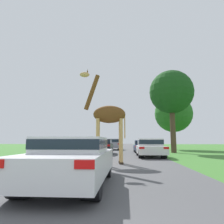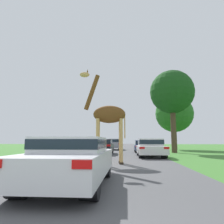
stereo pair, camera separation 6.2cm
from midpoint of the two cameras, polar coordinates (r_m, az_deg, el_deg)
road at (r=30.89m, az=2.10°, el=-10.55°), size 8.01×120.00×0.00m
giraffe_near_road at (r=11.21m, az=-1.09°, el=-1.42°), size 2.66×0.99×5.33m
car_lead_maroon at (r=5.88m, az=-11.06°, el=-12.96°), size 1.93×4.51×1.33m
car_queue_right at (r=19.20m, az=-2.69°, el=-9.70°), size 1.91×4.36×1.39m
car_queue_left at (r=28.61m, az=0.93°, el=-9.11°), size 1.79×4.50×1.53m
car_far_ahead at (r=14.05m, az=-9.28°, el=-10.06°), size 1.71×3.95×1.45m
car_verge_right at (r=16.17m, az=11.00°, el=-9.81°), size 1.99×4.63×1.41m
car_rear_follower at (r=22.34m, az=9.01°, el=-9.54°), size 1.89×4.13×1.29m
tree_left_edge at (r=30.55m, az=17.39°, el=-0.44°), size 5.42×5.42×7.92m
tree_centre_back at (r=22.89m, az=16.81°, el=5.38°), size 4.74×4.74×8.92m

